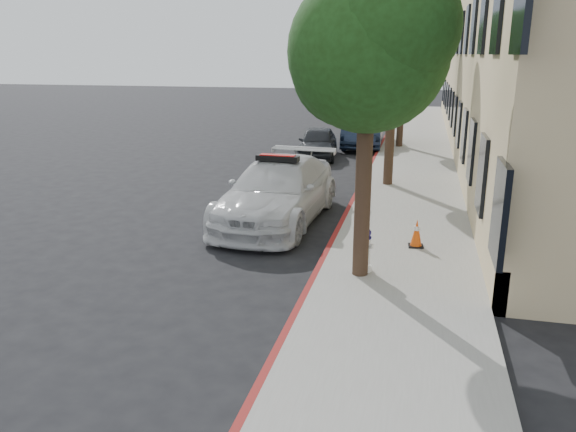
% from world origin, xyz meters
% --- Properties ---
extents(ground, '(120.00, 120.00, 0.00)m').
position_xyz_m(ground, '(0.00, 0.00, 0.00)').
color(ground, black).
rests_on(ground, ground).
extents(sidewalk, '(3.20, 50.00, 0.15)m').
position_xyz_m(sidewalk, '(3.60, 10.00, 0.07)').
color(sidewalk, gray).
rests_on(sidewalk, ground).
extents(curb_strip, '(0.12, 50.00, 0.15)m').
position_xyz_m(curb_strip, '(2.06, 10.00, 0.07)').
color(curb_strip, maroon).
rests_on(curb_strip, ground).
extents(building, '(8.00, 36.00, 10.00)m').
position_xyz_m(building, '(9.20, 15.00, 5.00)').
color(building, '#CDB483').
rests_on(building, ground).
extents(tree_near, '(2.92, 2.82, 5.62)m').
position_xyz_m(tree_near, '(2.93, -2.01, 4.27)').
color(tree_near, black).
rests_on(tree_near, sidewalk).
extents(tree_mid, '(2.77, 2.64, 5.43)m').
position_xyz_m(tree_mid, '(2.93, 5.99, 4.16)').
color(tree_mid, black).
rests_on(tree_mid, sidewalk).
extents(tree_far, '(3.10, 3.00, 5.81)m').
position_xyz_m(tree_far, '(2.93, 13.99, 4.39)').
color(tree_far, black).
rests_on(tree_far, sidewalk).
extents(police_car, '(2.55, 5.65, 1.76)m').
position_xyz_m(police_car, '(0.36, 1.55, 0.81)').
color(police_car, silver).
rests_on(police_car, ground).
extents(parked_car_mid, '(1.89, 3.89, 1.28)m').
position_xyz_m(parked_car_mid, '(-0.34, 10.99, 0.64)').
color(parked_car_mid, black).
rests_on(parked_car_mid, ground).
extents(parked_car_far, '(1.98, 5.07, 1.64)m').
position_xyz_m(parked_car_far, '(1.20, 14.42, 0.82)').
color(parked_car_far, '#151F35').
rests_on(parked_car_far, ground).
extents(fire_hydrant, '(0.37, 0.33, 0.87)m').
position_xyz_m(fire_hydrant, '(2.94, -1.82, 0.57)').
color(fire_hydrant, white).
rests_on(fire_hydrant, sidewalk).
extents(traffic_cone, '(0.34, 0.34, 0.61)m').
position_xyz_m(traffic_cone, '(3.91, -0.12, 0.45)').
color(traffic_cone, black).
rests_on(traffic_cone, sidewalk).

